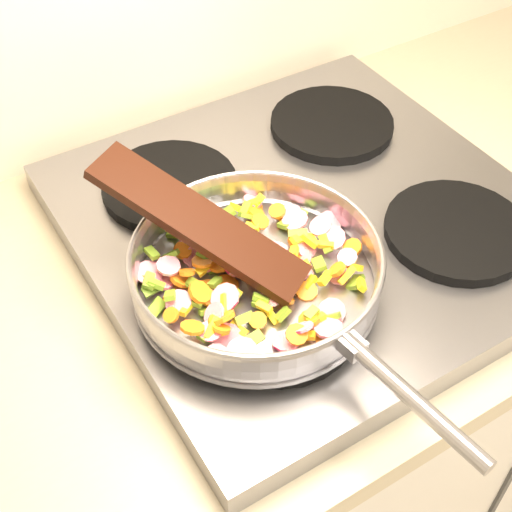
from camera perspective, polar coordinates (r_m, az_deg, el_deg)
cooktop at (r=0.99m, az=4.13°, el=2.70°), size 0.60×0.60×0.04m
grate_fl at (r=0.84m, az=1.74°, el=-4.95°), size 0.19×0.19×0.02m
grate_fr at (r=0.97m, az=15.75°, el=1.95°), size 0.19×0.19×0.02m
grate_bl at (r=1.01m, az=-6.91°, el=5.63°), size 0.19×0.19×0.02m
grate_br at (r=1.13m, az=6.08°, el=10.47°), size 0.19×0.19×0.02m
saute_pan at (r=0.83m, az=0.10°, el=-1.02°), size 0.34×0.51×0.06m
vegetable_heap at (r=0.85m, az=-0.50°, el=-1.40°), size 0.28×0.27×0.05m
wooden_spatula at (r=0.84m, az=-4.61°, el=2.70°), size 0.19×0.26×0.10m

